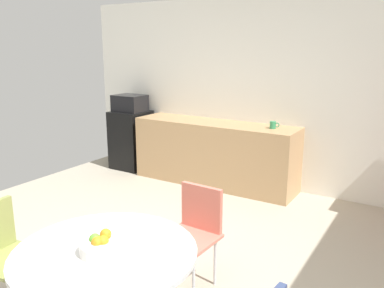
# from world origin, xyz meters

# --- Properties ---
(ground_plane) EXTENTS (6.00, 6.00, 0.00)m
(ground_plane) POSITION_xyz_m (0.00, 0.00, 0.00)
(ground_plane) COLOR #B2A893
(wall_back) EXTENTS (6.00, 0.10, 2.60)m
(wall_back) POSITION_xyz_m (0.00, 3.00, 1.30)
(wall_back) COLOR white
(wall_back) RESTS_ON ground_plane
(counter_block) EXTENTS (2.37, 0.60, 0.90)m
(counter_block) POSITION_xyz_m (-0.65, 2.65, 0.45)
(counter_block) COLOR tan
(counter_block) RESTS_ON ground_plane
(mini_fridge) EXTENTS (0.54, 0.54, 0.93)m
(mini_fridge) POSITION_xyz_m (-2.19, 2.65, 0.46)
(mini_fridge) COLOR black
(mini_fridge) RESTS_ON ground_plane
(microwave) EXTENTS (0.48, 0.38, 0.26)m
(microwave) POSITION_xyz_m (-2.19, 2.65, 1.06)
(microwave) COLOR black
(microwave) RESTS_ON mini_fridge
(round_table) EXTENTS (1.12, 1.12, 0.73)m
(round_table) POSITION_xyz_m (0.36, -0.61, 0.60)
(round_table) COLOR silver
(round_table) RESTS_ON ground_plane
(chair_olive) EXTENTS (0.45, 0.45, 0.83)m
(chair_olive) POSITION_xyz_m (-0.61, -0.68, 0.52)
(chair_olive) COLOR silver
(chair_olive) RESTS_ON ground_plane
(chair_coral) EXTENTS (0.44, 0.44, 0.83)m
(chair_coral) POSITION_xyz_m (0.41, 0.37, 0.52)
(chair_coral) COLOR silver
(chair_coral) RESTS_ON ground_plane
(fruit_bowl) EXTENTS (0.27, 0.27, 0.13)m
(fruit_bowl) POSITION_xyz_m (0.37, -0.64, 0.78)
(fruit_bowl) COLOR silver
(fruit_bowl) RESTS_ON round_table
(mug_white) EXTENTS (0.13, 0.08, 0.09)m
(mug_white) POSITION_xyz_m (0.20, 2.66, 0.95)
(mug_white) COLOR #338C59
(mug_white) RESTS_ON counter_block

